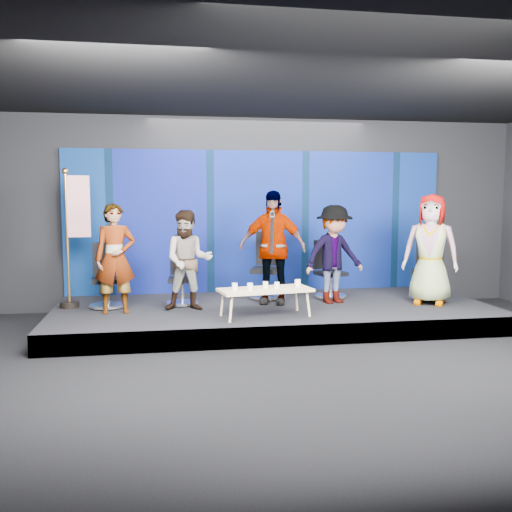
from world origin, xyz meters
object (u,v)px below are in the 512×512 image
(mug_a, at_px, (235,286))
(chair_d, at_px, (329,279))
(chair_e, at_px, (428,278))
(mug_d, at_px, (277,285))
(panelist_c, at_px, (272,247))
(mug_b, at_px, (250,286))
(flag_stand, at_px, (75,234))
(panelist_b, at_px, (188,260))
(panelist_e, at_px, (431,249))
(mug_e, at_px, (298,283))
(chair_c, at_px, (268,276))
(coffee_table, at_px, (265,291))
(panelist_d, at_px, (334,254))
(mug_c, at_px, (265,285))
(panelist_a, at_px, (115,259))
(chair_b, at_px, (182,285))
(chair_a, at_px, (107,286))

(mug_a, bearing_deg, chair_d, 37.31)
(chair_e, distance_m, mug_d, 3.04)
(panelist_c, bearing_deg, chair_e, 19.52)
(mug_a, height_order, mug_b, mug_b)
(mug_a, xyz_separation_m, flag_stand, (-2.38, 1.23, 0.70))
(panelist_c, bearing_deg, mug_a, -106.39)
(panelist_b, bearing_deg, panelist_e, 2.56)
(chair_d, bearing_deg, mug_d, -145.02)
(mug_a, relative_size, mug_e, 0.94)
(chair_c, distance_m, mug_a, 1.74)
(chair_c, relative_size, panelist_e, 0.64)
(coffee_table, bearing_deg, chair_e, 17.95)
(chair_e, xyz_separation_m, coffee_table, (-3.05, -0.99, 0.02))
(panelist_d, distance_m, mug_e, 1.16)
(chair_c, xyz_separation_m, flag_stand, (-3.17, -0.31, 0.79))
(coffee_table, xyz_separation_m, mug_e, (0.52, 0.12, 0.09))
(mug_c, xyz_separation_m, mug_d, (0.16, -0.06, -0.00))
(panelist_c, relative_size, coffee_table, 1.30)
(panelist_a, distance_m, panelist_e, 5.04)
(chair_b, height_order, panelist_b, panelist_b)
(panelist_d, bearing_deg, chair_c, 134.52)
(chair_b, bearing_deg, mug_b, -48.50)
(mug_e, bearing_deg, flag_stand, 162.22)
(mug_a, bearing_deg, mug_d, 4.61)
(chair_c, distance_m, mug_e, 1.41)
(chair_e, distance_m, mug_a, 3.66)
(panelist_b, distance_m, flag_stand, 1.87)
(flag_stand, bearing_deg, panelist_c, -11.43)
(chair_d, bearing_deg, chair_a, 170.63)
(chair_e, bearing_deg, panelist_b, -143.17)
(panelist_a, relative_size, chair_c, 1.44)
(mug_a, bearing_deg, panelist_c, 53.83)
(panelist_b, xyz_separation_m, chair_e, (4.14, 0.31, -0.41))
(panelist_a, height_order, panelist_e, panelist_e)
(panelist_c, distance_m, chair_e, 2.80)
(flag_stand, bearing_deg, chair_b, -8.83)
(mug_d, height_order, mug_e, mug_e)
(panelist_a, distance_m, panelist_c, 2.52)
(mug_a, relative_size, mug_b, 0.99)
(chair_b, height_order, chair_c, chair_c)
(mug_d, bearing_deg, chair_c, 84.45)
(coffee_table, bearing_deg, chair_c, 77.88)
(panelist_a, height_order, chair_e, panelist_a)
(chair_c, height_order, flag_stand, flag_stand)
(panelist_d, distance_m, mug_c, 1.57)
(panelist_c, height_order, chair_e, panelist_c)
(chair_d, distance_m, flag_stand, 4.32)
(panelist_d, relative_size, mug_a, 16.44)
(mug_d, bearing_deg, chair_b, 139.34)
(coffee_table, distance_m, flag_stand, 3.18)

